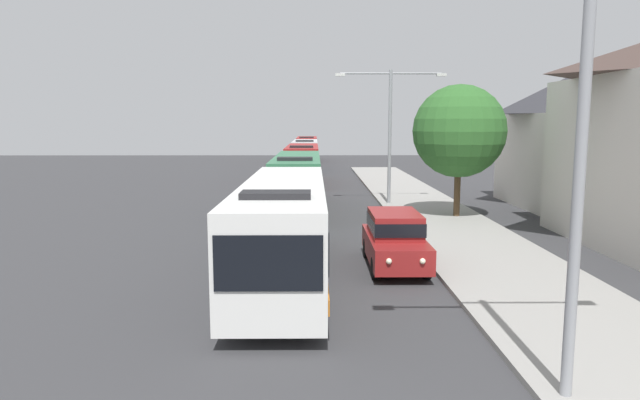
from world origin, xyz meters
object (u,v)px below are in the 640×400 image
bus_lead (284,225)px  bus_rear (307,148)px  white_suv (395,237)px  streetlamp_mid (390,121)px  roadside_tree (459,131)px  bus_fourth_in_line (305,154)px  bus_second_in_line (297,180)px  bus_middle (303,163)px  streetlamp_near (584,95)px

bus_lead → bus_rear: 54.66m
bus_lead → white_suv: 3.93m
streetlamp_mid → roadside_tree: 5.50m
bus_fourth_in_line → white_suv: (3.70, -39.91, -0.66)m
bus_lead → bus_fourth_in_line: 41.06m
bus_fourth_in_line → roadside_tree: roadside_tree is taller
bus_lead → bus_second_in_line: (-0.00, 13.92, -0.00)m
bus_middle → white_suv: size_ratio=2.39×
bus_lead → bus_second_in_line: bearing=90.0°
bus_rear → streetlamp_near: 63.28m
bus_middle → bus_rear: bearing=90.0°
bus_second_in_line → streetlamp_near: bearing=-76.3°
bus_rear → white_suv: 53.65m
streetlamp_near → bus_lead: bearing=123.1°
bus_lead → streetlamp_near: 10.55m
bus_lead → bus_middle: 27.80m
bus_middle → streetlamp_near: bearing=-81.5°
bus_middle → bus_fourth_in_line: 13.25m
bus_lead → streetlamp_near: bearing=-56.9°
white_suv → streetlamp_near: streetlamp_near is taller
bus_second_in_line → bus_rear: bearing=90.0°
bus_middle → bus_fourth_in_line: (0.00, 13.25, 0.00)m
streetlamp_mid → bus_lead: bearing=-109.1°
bus_fourth_in_line → streetlamp_mid: size_ratio=1.44×
bus_fourth_in_line → streetlamp_near: bearing=-83.8°
bus_middle → white_suv: bearing=-82.1°
bus_middle → bus_fourth_in_line: size_ratio=1.00×
bus_fourth_in_line → roadside_tree: 31.40m
bus_lead → streetlamp_near: size_ratio=1.44×
bus_rear → white_suv: bus_rear is taller
bus_rear → streetlamp_near: bearing=-85.1°
bus_lead → bus_fourth_in_line: bearing=90.0°
bus_fourth_in_line → bus_rear: size_ratio=1.02×
bus_rear → bus_fourth_in_line: bearing=-90.0°
bus_fourth_in_line → roadside_tree: bearing=-74.6°
bus_lead → roadside_tree: (8.28, 10.89, 2.79)m
bus_fourth_in_line → bus_rear: (-0.00, 13.61, -0.00)m
bus_rear → bus_middle: bearing=-90.0°
bus_fourth_in_line → white_suv: size_ratio=2.40×
bus_lead → bus_second_in_line: size_ratio=1.02×
bus_middle → streetlamp_near: size_ratio=1.31×
roadside_tree → bus_middle: bearing=116.1°
bus_second_in_line → white_suv: size_ratio=2.58×
white_suv → bus_fourth_in_line: bearing=95.3°
bus_second_in_line → bus_middle: bearing=90.0°
bus_middle → bus_rear: 26.86m
bus_fourth_in_line → bus_lead: bearing=-90.0°
bus_lead → white_suv: (3.70, 1.15, -0.66)m
bus_second_in_line → streetlamp_mid: (5.40, 1.63, 3.30)m
bus_second_in_line → bus_middle: 13.88m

